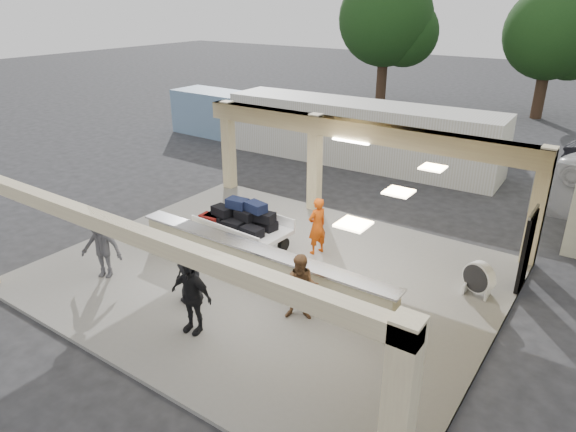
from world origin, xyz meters
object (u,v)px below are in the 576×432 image
Objects in this scene: luggage_cart at (241,222)px; passenger_b at (191,296)px; baggage_counter at (258,264)px; baggage_handler at (317,226)px; passenger_d at (190,272)px; container_blue at (245,118)px; passenger_a at (302,288)px; passenger_c at (101,246)px; drum_fan at (479,278)px; container_white at (358,133)px.

luggage_cart is 1.51× the size of passenger_b.
baggage_counter is at bearing -35.27° from luggage_cart.
passenger_d is (-1.20, -4.07, -0.06)m from baggage_handler.
container_blue is at bearing 131.75° from luggage_cart.
passenger_c reaches higher than passenger_a.
luggage_cart is 4.14m from passenger_a.
baggage_handler is at bearing 29.26° from luggage_cart.
baggage_counter is 2.70m from passenger_b.
container_blue reaches higher than passenger_b.
drum_fan is at bearing 40.01° from passenger_b.
passenger_c reaches higher than drum_fan.
passenger_d reaches higher than drum_fan.
luggage_cart reaches higher than drum_fan.
container_white is at bearing -139.84° from baggage_handler.
container_white is (-2.24, 13.24, 0.48)m from passenger_d.
drum_fan is at bearing 5.97° from passenger_c.
drum_fan is at bearing 43.40° from passenger_d.
baggage_counter is at bearing -48.33° from container_blue.
container_blue is (-10.36, 9.39, 0.22)m from baggage_handler.
luggage_cart is 1.58× the size of baggage_handler.
luggage_cart is 4.32m from passenger_b.
passenger_b reaches higher than luggage_cart.
passenger_b is (1.79, -3.93, 0.07)m from luggage_cart.
passenger_b is 3.79m from passenger_c.
container_blue is (-6.32, 13.93, 0.18)m from passenger_c.
baggage_handler is at bearing 78.75° from baggage_counter.
container_white reaches higher than baggage_counter.
container_white is at bearing 105.91° from passenger_d.
container_white is (-2.99, 11.46, 0.81)m from baggage_counter.
passenger_d is at bearing 171.07° from passenger_a.
container_blue is (-8.30, 10.40, 0.25)m from luggage_cart.
passenger_c is at bearing -164.36° from passenger_d.
baggage_counter is at bearing 8.71° from passenger_c.
passenger_d is at bearing 3.18° from baggage_handler.
baggage_counter is at bearing 8.35° from baggage_handler.
passenger_b is 1.11× the size of passenger_d.
drum_fan is 9.99m from passenger_c.
baggage_counter is 11.87m from container_white.
container_blue is (-11.87, 12.51, 0.26)m from passenger_a.
passenger_a reaches higher than baggage_counter.
baggage_counter is at bearing -77.60° from container_white.
passenger_a is (3.57, -2.10, -0.01)m from luggage_cart.
luggage_cart is 1.66× the size of passenger_a.
passenger_c is (-8.70, -4.90, 0.43)m from drum_fan.
container_blue is at bearing -112.59° from baggage_handler.
passenger_c is (-1.99, -3.53, 0.07)m from luggage_cart.
baggage_handler reaches higher than passenger_d.
luggage_cart is at bearing -44.29° from baggage_handler.
drum_fan is 4.70m from passenger_a.
passenger_a reaches higher than luggage_cart.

